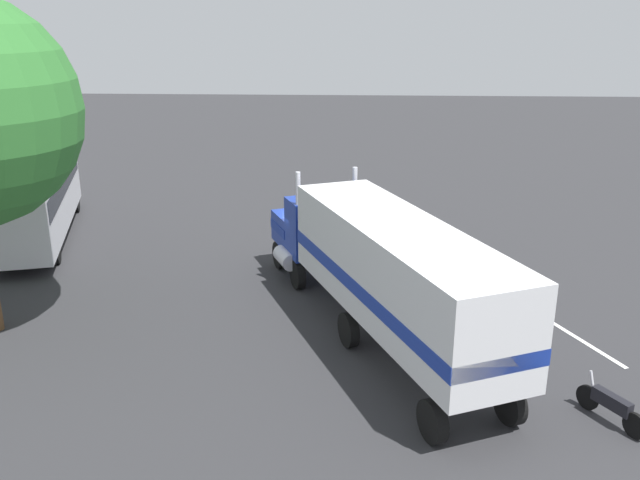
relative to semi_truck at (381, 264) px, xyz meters
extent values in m
plane|color=#2D2D30|center=(5.67, 2.39, -2.52)|extent=(120.00, 120.00, 0.00)
cube|color=silver|center=(4.42, -1.11, -2.52)|extent=(4.11, 1.88, 0.01)
cube|color=silver|center=(2.42, -3.61, -2.52)|extent=(4.08, 1.94, 0.01)
cube|color=silver|center=(0.45, -6.29, -2.52)|extent=(4.09, 1.93, 0.01)
cube|color=#193399|center=(6.29, 2.69, -0.82)|extent=(2.64, 3.01, 1.20)
cube|color=#193399|center=(4.82, 2.06, -0.32)|extent=(2.27, 2.85, 2.20)
cube|color=silver|center=(7.15, 3.06, -0.82)|extent=(0.90, 1.96, 1.08)
cube|color=#193399|center=(6.29, 2.69, -0.76)|extent=(2.66, 3.04, 0.36)
cylinder|color=silver|center=(3.88, 2.85, 0.28)|extent=(0.18, 0.18, 3.40)
cylinder|color=silver|center=(4.74, 0.83, 0.28)|extent=(0.18, 0.18, 3.40)
cube|color=silver|center=(-1.02, -0.44, 0.23)|extent=(10.68, 6.53, 2.80)
cube|color=#193399|center=(-1.02, -0.44, -0.19)|extent=(10.69, 6.56, 0.44)
cylinder|color=silver|center=(4.69, 3.42, -1.57)|extent=(1.45, 1.10, 0.64)
cylinder|color=black|center=(6.13, 3.82, -1.97)|extent=(1.13, 0.71, 1.10)
cylinder|color=black|center=(7.00, 1.79, -1.97)|extent=(1.13, 0.71, 1.10)
cylinder|color=black|center=(4.01, 2.91, -1.97)|extent=(1.13, 0.71, 1.10)
cylinder|color=black|center=(4.88, 0.89, -1.97)|extent=(1.13, 0.71, 1.10)
cylinder|color=black|center=(-0.53, 0.96, -1.97)|extent=(1.13, 0.71, 1.10)
cylinder|color=black|center=(0.33, -1.06, -1.97)|extent=(1.13, 0.71, 1.10)
cylinder|color=black|center=(-5.36, -1.11, -1.97)|extent=(1.13, 0.71, 1.10)
cylinder|color=black|center=(-4.49, -3.13, -1.97)|extent=(1.13, 0.71, 1.10)
cylinder|color=#2D3347|center=(-0.13, -3.25, -2.11)|extent=(0.18, 0.18, 0.82)
cylinder|color=#2D3347|center=(0.02, -3.22, -2.11)|extent=(0.18, 0.18, 0.82)
cylinder|color=#A5728C|center=(-0.05, -3.24, -1.41)|extent=(0.34, 0.34, 0.58)
sphere|color=tan|center=(-0.05, -3.24, -1.01)|extent=(0.23, 0.23, 0.23)
cube|color=black|center=(-0.01, -3.43, -1.39)|extent=(0.29, 0.21, 0.36)
cube|color=silver|center=(9.35, 15.16, -0.57)|extent=(11.28, 5.49, 2.90)
cube|color=black|center=(9.35, 15.16, 0.01)|extent=(10.65, 5.35, 0.90)
cylinder|color=black|center=(12.98, 17.38, -2.02)|extent=(1.04, 0.55, 1.00)
cylinder|color=black|center=(13.61, 15.21, -2.02)|extent=(1.04, 0.55, 1.00)
cylinder|color=black|center=(6.11, 13.06, -2.02)|extent=(1.04, 0.55, 1.00)
cylinder|color=black|center=(-3.74, -5.31, -2.19)|extent=(0.62, 0.42, 0.66)
cylinder|color=black|center=(-4.98, -6.06, -2.19)|extent=(0.62, 0.42, 0.66)
cube|color=black|center=(-4.36, -5.68, -1.91)|extent=(1.07, 0.77, 0.36)
cylinder|color=silver|center=(-3.82, -5.36, -1.74)|extent=(0.28, 0.21, 0.69)
camera|label=1|loc=(-19.51, 0.89, 7.38)|focal=38.08mm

